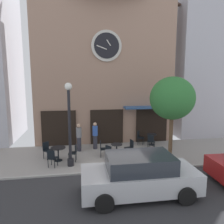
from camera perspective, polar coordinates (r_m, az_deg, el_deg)
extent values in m
cube|color=gray|center=(12.39, 0.22, -11.56)|extent=(25.90, 4.57, 0.05)
cube|color=#2D2D30|center=(8.04, 6.35, -23.70)|extent=(25.90, 5.32, 0.05)
cube|color=#A8A5A0|center=(10.30, 2.30, -15.54)|extent=(25.90, 0.12, 0.08)
cube|color=#9E7A66|center=(14.95, -2.04, 10.35)|extent=(9.34, 2.17, 9.38)
cylinder|color=beige|center=(13.96, -1.48, 17.38)|extent=(1.93, 0.10, 1.93)
cylinder|color=black|center=(13.90, -1.45, 17.42)|extent=(1.59, 0.04, 1.59)
cube|color=beige|center=(13.91, -0.90, 18.16)|extent=(0.29, 0.03, 0.39)
cube|color=beige|center=(13.81, -2.80, 16.99)|extent=(0.66, 0.03, 0.28)
cube|color=black|center=(14.12, -14.06, -4.30)|extent=(2.18, 0.10, 2.30)
cube|color=black|center=(14.18, -1.41, -3.98)|extent=(2.18, 0.10, 2.30)
cube|color=black|center=(14.90, 10.57, -3.51)|extent=(2.18, 0.10, 2.30)
cube|color=#33568C|center=(14.23, 9.24, 1.27)|extent=(2.99, 0.90, 0.12)
cube|color=#B2B2BC|center=(19.23, 25.68, 18.94)|extent=(6.55, 3.95, 15.89)
cylinder|color=black|center=(11.08, -11.06, -13.11)|extent=(0.32, 0.32, 0.36)
cylinder|color=black|center=(10.57, -11.33, -4.49)|extent=(0.14, 0.14, 3.77)
sphere|color=white|center=(10.30, -11.68, 6.77)|extent=(0.36, 0.36, 0.36)
cylinder|color=brown|center=(11.42, 15.50, -6.81)|extent=(0.20, 0.20, 2.55)
ellipsoid|color=#2D7033|center=(11.06, 15.94, 3.59)|extent=(2.28, 2.05, 2.16)
cylinder|color=black|center=(11.78, -14.26, -10.96)|extent=(0.07, 0.07, 0.71)
cylinder|color=black|center=(11.90, -14.19, -12.51)|extent=(0.40, 0.40, 0.03)
cylinder|color=black|center=(11.67, -14.32, -9.31)|extent=(0.79, 0.79, 0.03)
cylinder|color=black|center=(12.01, 1.26, -10.31)|extent=(0.07, 0.07, 0.70)
cylinder|color=black|center=(12.13, 1.25, -11.82)|extent=(0.40, 0.40, 0.03)
cylinder|color=black|center=(11.90, 1.26, -8.71)|extent=(0.63, 0.63, 0.03)
cylinder|color=black|center=(14.29, 10.63, -7.32)|extent=(0.07, 0.07, 0.71)
cylinder|color=black|center=(14.38, 10.59, -8.63)|extent=(0.40, 0.40, 0.03)
cylinder|color=black|center=(14.19, 10.67, -5.94)|extent=(0.64, 0.64, 0.03)
cube|color=black|center=(14.28, 7.79, -6.86)|extent=(0.55, 0.55, 0.04)
cube|color=black|center=(14.27, 7.11, -5.93)|extent=(0.23, 0.35, 0.45)
cylinder|color=black|center=(14.15, 8.28, -7.98)|extent=(0.03, 0.03, 0.45)
cylinder|color=black|center=(14.46, 8.60, -7.61)|extent=(0.03, 0.03, 0.45)
cylinder|color=black|center=(14.23, 6.94, -7.85)|extent=(0.03, 0.03, 0.45)
cylinder|color=black|center=(14.54, 7.29, -7.49)|extent=(0.03, 0.03, 0.45)
cube|color=black|center=(11.31, -0.35, -11.03)|extent=(0.56, 0.56, 0.04)
cube|color=black|center=(11.10, -0.97, -10.18)|extent=(0.28, 0.31, 0.45)
cylinder|color=black|center=(11.40, 0.88, -12.06)|extent=(0.03, 0.03, 0.45)
cylinder|color=black|center=(11.61, -0.45, -11.68)|extent=(0.03, 0.03, 0.45)
cylinder|color=black|center=(11.16, -0.25, -12.54)|extent=(0.03, 0.03, 0.45)
cylinder|color=black|center=(11.37, -1.59, -12.13)|extent=(0.03, 0.03, 0.45)
cube|color=black|center=(11.97, -2.21, -9.89)|extent=(0.43, 0.43, 0.04)
cube|color=black|center=(11.90, -3.10, -8.88)|extent=(0.07, 0.38, 0.45)
cylinder|color=black|center=(11.90, -1.34, -11.16)|extent=(0.03, 0.03, 0.45)
cylinder|color=black|center=(12.21, -1.43, -10.62)|extent=(0.03, 0.03, 0.45)
cylinder|color=black|center=(11.88, -3.01, -11.20)|extent=(0.03, 0.03, 0.45)
cylinder|color=black|center=(12.20, -3.05, -10.65)|extent=(0.03, 0.03, 0.45)
cube|color=black|center=(11.54, -10.58, -10.76)|extent=(0.45, 0.45, 0.04)
cube|color=black|center=(11.44, -9.71, -9.73)|extent=(0.09, 0.38, 0.45)
cylinder|color=black|center=(11.81, -11.23, -11.49)|extent=(0.03, 0.03, 0.45)
cylinder|color=black|center=(11.49, -11.55, -12.08)|extent=(0.03, 0.03, 0.45)
cylinder|color=black|center=(11.75, -9.57, -11.55)|extent=(0.03, 0.03, 0.45)
cylinder|color=black|center=(11.44, -9.84, -12.14)|extent=(0.03, 0.03, 0.45)
cube|color=black|center=(11.06, -15.66, -11.83)|extent=(0.51, 0.51, 0.04)
cube|color=black|center=(10.83, -16.13, -11.03)|extent=(0.37, 0.16, 0.45)
cylinder|color=black|center=(11.21, -14.43, -12.72)|extent=(0.03, 0.03, 0.45)
cylinder|color=black|center=(11.35, -16.03, -12.51)|extent=(0.03, 0.03, 0.45)
cylinder|color=black|center=(10.93, -15.18, -13.33)|extent=(0.03, 0.03, 0.45)
cylinder|color=black|center=(11.07, -16.82, -13.11)|extent=(0.03, 0.03, 0.45)
cube|color=black|center=(13.58, 10.53, -7.76)|extent=(0.55, 0.55, 0.04)
cube|color=black|center=(13.35, 10.37, -7.04)|extent=(0.34, 0.24, 0.45)
cylinder|color=black|center=(13.77, 11.36, -8.53)|extent=(0.03, 0.03, 0.45)
cylinder|color=black|center=(13.84, 9.97, -8.40)|extent=(0.03, 0.03, 0.45)
cylinder|color=black|center=(13.45, 11.04, -8.94)|extent=(0.03, 0.03, 0.45)
cylinder|color=black|center=(13.53, 9.62, -8.80)|extent=(0.03, 0.03, 0.45)
cube|color=black|center=(12.22, -16.87, -9.88)|extent=(0.57, 0.57, 0.04)
cube|color=black|center=(12.30, -17.41, -8.69)|extent=(0.30, 0.29, 0.45)
cylinder|color=black|center=(12.07, -17.02, -11.26)|extent=(0.03, 0.03, 0.45)
cylinder|color=black|center=(12.26, -15.70, -10.89)|extent=(0.03, 0.03, 0.45)
cylinder|color=black|center=(12.34, -17.94, -10.86)|extent=(0.03, 0.03, 0.45)
cylinder|color=black|center=(12.52, -16.64, -10.51)|extent=(0.03, 0.03, 0.45)
cube|color=black|center=(12.14, 4.55, -9.65)|extent=(0.48, 0.48, 0.04)
cube|color=black|center=(12.15, 5.33, -8.53)|extent=(0.13, 0.38, 0.45)
cylinder|color=black|center=(12.29, 3.46, -10.52)|extent=(0.03, 0.03, 0.45)
cylinder|color=black|center=(12.00, 4.17, -11.01)|extent=(0.03, 0.03, 0.45)
cylinder|color=black|center=(12.43, 4.89, -10.30)|extent=(0.03, 0.03, 0.45)
cylinder|color=black|center=(12.15, 5.63, -10.78)|extent=(0.03, 0.03, 0.45)
cylinder|color=#2D2D38|center=(13.04, -8.84, -8.53)|extent=(0.32, 0.32, 0.85)
cylinder|color=slate|center=(12.84, -8.92, -5.44)|extent=(0.39, 0.39, 0.60)
sphere|color=tan|center=(12.75, -8.96, -3.66)|extent=(0.22, 0.22, 0.22)
cylinder|color=#2D2D38|center=(13.32, -4.54, -8.07)|extent=(0.37, 0.37, 0.85)
cylinder|color=#3359B2|center=(13.13, -4.58, -5.04)|extent=(0.45, 0.45, 0.60)
sphere|color=tan|center=(13.04, -4.60, -3.29)|extent=(0.22, 0.22, 0.22)
cube|color=#B7BABF|center=(8.35, 7.38, -17.49)|extent=(4.31, 1.82, 0.75)
cube|color=#262B33|center=(8.09, 7.47, -13.33)|extent=(2.42, 1.60, 0.60)
cylinder|color=black|center=(8.23, 19.40, -20.52)|extent=(0.64, 0.22, 0.64)
cylinder|color=black|center=(9.68, 14.24, -15.67)|extent=(0.64, 0.22, 0.64)
cylinder|color=black|center=(7.47, -2.05, -23.28)|extent=(0.64, 0.22, 0.64)
cylinder|color=black|center=(9.03, -3.42, -17.25)|extent=(0.64, 0.22, 0.64)
cylinder|color=black|center=(11.09, 26.64, -13.13)|extent=(0.65, 0.24, 0.64)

